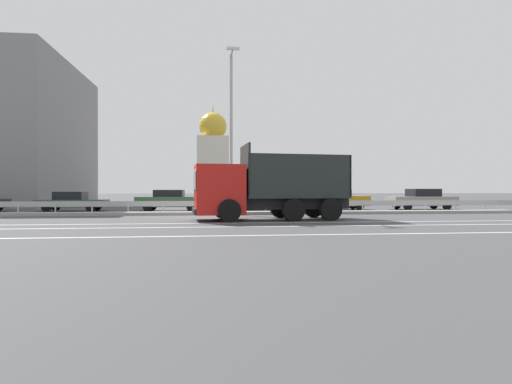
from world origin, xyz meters
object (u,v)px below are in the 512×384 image
at_px(dump_truck, 251,192).
at_px(street_lamp_1, 231,127).
at_px(parked_car_3, 72,201).
at_px(parked_car_6, 338,200).
at_px(church_tower, 213,159).
at_px(parked_car_4, 171,200).
at_px(parked_car_7, 422,199).
at_px(median_road_sign, 208,193).
at_px(parked_car_5, 260,201).

bearing_deg(dump_truck, street_lamp_1, 5.13).
distance_m(dump_truck, parked_car_3, 14.77).
relative_size(dump_truck, parked_car_6, 1.76).
xyz_separation_m(parked_car_6, church_tower, (-9.14, 18.65, 4.38)).
bearing_deg(parked_car_4, street_lamp_1, 42.56).
bearing_deg(parked_car_7, parked_car_6, 86.40).
distance_m(dump_truck, parked_car_4, 10.11).
distance_m(dump_truck, street_lamp_1, 5.69).
height_order(parked_car_3, parked_car_7, parked_car_7).
xyz_separation_m(median_road_sign, parked_car_5, (3.63, 4.75, -0.56)).
bearing_deg(parked_car_5, parked_car_6, 87.44).
bearing_deg(parked_car_3, parked_car_7, 88.88).
distance_m(parked_car_4, parked_car_5, 6.27).
relative_size(parked_car_3, parked_car_6, 1.04).
bearing_deg(parked_car_6, street_lamp_1, -53.75).
bearing_deg(dump_truck, church_tower, -1.61).
bearing_deg(parked_car_5, street_lamp_1, -27.31).
bearing_deg(church_tower, parked_car_3, -117.17).
relative_size(parked_car_4, parked_car_7, 0.96).
height_order(median_road_sign, parked_car_7, median_road_sign).
distance_m(parked_car_6, parked_car_7, 6.29).
xyz_separation_m(parked_car_4, parked_car_7, (18.27, 0.10, 0.02)).
height_order(dump_truck, parked_car_3, dump_truck).
bearing_deg(parked_car_3, parked_car_5, 89.11).
height_order(parked_car_4, parked_car_7, parked_car_7).
bearing_deg(parked_car_6, parked_car_7, 91.67).
relative_size(street_lamp_1, church_tower, 0.82).
bearing_deg(dump_truck, median_road_sign, 19.87).
bearing_deg(church_tower, dump_truck, -86.10).
height_order(dump_truck, parked_car_5, dump_truck).
bearing_deg(parked_car_6, median_road_sign, -59.01).
bearing_deg(street_lamp_1, median_road_sign, 167.58).
height_order(parked_car_3, church_tower, church_tower).
relative_size(median_road_sign, parked_car_6, 0.57).
height_order(parked_car_3, parked_car_4, parked_car_4).
height_order(parked_car_5, church_tower, church_tower).
bearing_deg(parked_car_7, street_lamp_1, 107.30).
height_order(street_lamp_1, parked_car_4, street_lamp_1).
bearing_deg(church_tower, parked_car_6, -63.91).
height_order(parked_car_3, parked_car_6, parked_car_6).
relative_size(median_road_sign, church_tower, 0.22).
bearing_deg(street_lamp_1, parked_car_5, 65.58).
height_order(parked_car_4, church_tower, church_tower).
xyz_separation_m(parked_car_3, parked_car_4, (6.68, -0.43, 0.07)).
distance_m(dump_truck, parked_car_6, 11.76).
bearing_deg(median_road_sign, church_tower, 89.47).
distance_m(parked_car_3, parked_car_7, 24.95).
height_order(median_road_sign, street_lamp_1, street_lamp_1).
relative_size(parked_car_4, parked_car_6, 1.09).
height_order(parked_car_7, church_tower, church_tower).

